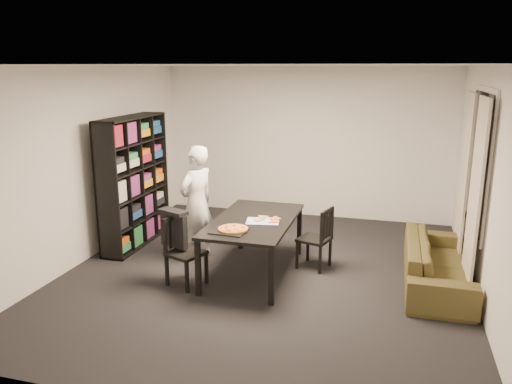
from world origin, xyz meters
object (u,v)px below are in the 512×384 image
(chair_right, at_px, (320,234))
(baking_tray, at_px, (229,231))
(sofa, at_px, (438,263))
(chair_left, at_px, (181,246))
(pepperoni_pizza, at_px, (233,229))
(person, at_px, (197,203))
(bookshelf, at_px, (134,181))
(dining_table, at_px, (254,224))

(chair_right, xyz_separation_m, baking_tray, (-0.93, -0.92, 0.26))
(sofa, bearing_deg, chair_left, 104.65)
(chair_right, bearing_deg, sofa, 100.83)
(chair_left, distance_m, baking_tray, 0.66)
(baking_tray, relative_size, pepperoni_pizza, 1.14)
(person, bearing_deg, baking_tray, 64.93)
(chair_right, distance_m, baking_tray, 1.34)
(person, xyz_separation_m, pepperoni_pizza, (0.78, -0.79, -0.04))
(chair_left, relative_size, pepperoni_pizza, 2.41)
(chair_right, height_order, baking_tray, chair_right)
(bookshelf, height_order, pepperoni_pizza, bookshelf)
(chair_right, bearing_deg, pepperoni_pizza, -29.62)
(chair_right, relative_size, pepperoni_pizza, 2.34)
(dining_table, distance_m, baking_tray, 0.57)
(chair_left, bearing_deg, pepperoni_pizza, -67.06)
(bookshelf, relative_size, chair_left, 2.25)
(dining_table, xyz_separation_m, baking_tray, (-0.15, -0.55, 0.07))
(pepperoni_pizza, bearing_deg, chair_left, -178.43)
(person, height_order, pepperoni_pizza, person)
(baking_tray, height_order, pepperoni_pizza, pepperoni_pizza)
(dining_table, height_order, person, person)
(bookshelf, height_order, chair_right, bookshelf)
(chair_left, distance_m, person, 0.87)
(chair_left, bearing_deg, sofa, -53.97)
(bookshelf, height_order, person, bookshelf)
(dining_table, bearing_deg, bookshelf, 162.96)
(bookshelf, relative_size, baking_tray, 4.75)
(person, relative_size, sofa, 0.83)
(bookshelf, height_order, baking_tray, bookshelf)
(chair_left, bearing_deg, bookshelf, 68.57)
(chair_left, distance_m, pepperoni_pizza, 0.71)
(bookshelf, distance_m, dining_table, 2.12)
(bookshelf, bearing_deg, person, -16.84)
(chair_left, distance_m, chair_right, 1.80)
(pepperoni_pizza, bearing_deg, sofa, 18.11)
(person, distance_m, pepperoni_pizza, 1.11)
(dining_table, relative_size, chair_right, 2.11)
(person, relative_size, baking_tray, 3.95)
(sofa, bearing_deg, baking_tray, 108.57)
(person, bearing_deg, chair_left, 31.52)
(baking_tray, xyz_separation_m, pepperoni_pizza, (0.04, 0.03, 0.02))
(person, bearing_deg, dining_table, 95.89)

